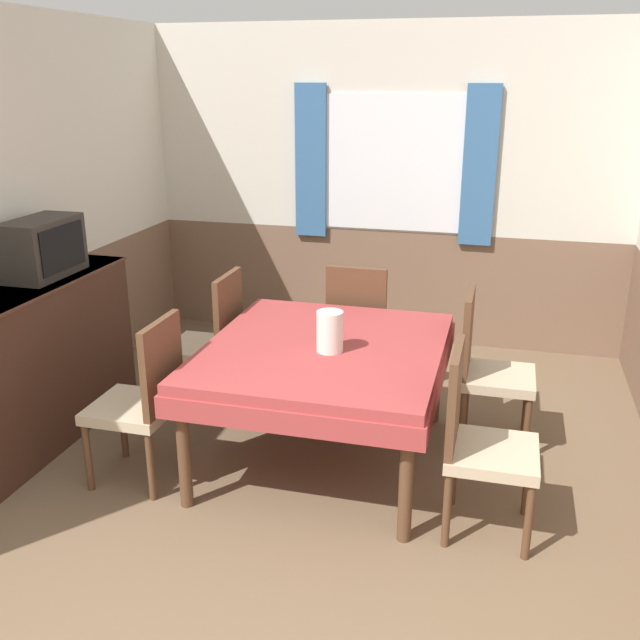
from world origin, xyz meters
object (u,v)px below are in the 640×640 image
(chair_head_window, at_px, (359,325))
(chair_left_near, at_px, (144,397))
(sideboard, at_px, (35,363))
(chair_left_far, at_px, (212,338))
(vase, at_px, (330,331))
(chair_right_far, at_px, (486,365))
(tv, at_px, (43,248))
(chair_right_near, at_px, (478,438))
(dining_table, at_px, (324,362))

(chair_head_window, bearing_deg, chair_left_near, -121.63)
(sideboard, bearing_deg, chair_left_far, 37.87)
(chair_left_far, height_order, vase, chair_left_far)
(chair_right_far, bearing_deg, sideboard, -75.69)
(tv, bearing_deg, chair_left_near, -29.06)
(chair_right_near, height_order, vase, chair_right_near)
(dining_table, xyz_separation_m, tv, (-1.79, 0.01, 0.56))
(chair_left_far, bearing_deg, chair_right_near, -117.89)
(chair_left_near, relative_size, chair_head_window, 1.00)
(chair_left_far, xyz_separation_m, chair_head_window, (0.90, 0.51, 0.00))
(chair_head_window, xyz_separation_m, sideboard, (-1.79, -1.20, 0.00))
(chair_left_near, bearing_deg, chair_left_far, 0.00)
(chair_right_near, bearing_deg, sideboard, -95.75)
(dining_table, distance_m, chair_left_far, 1.03)
(chair_right_far, xyz_separation_m, chair_left_far, (-1.81, 0.00, 0.00))
(chair_left_far, relative_size, chair_head_window, 1.00)
(dining_table, bearing_deg, chair_right_near, -27.89)
(chair_right_far, bearing_deg, chair_right_near, 0.00)
(dining_table, xyz_separation_m, chair_right_near, (0.90, -0.48, -0.12))
(dining_table, xyz_separation_m, chair_head_window, (0.00, 0.99, -0.12))
(sideboard, bearing_deg, chair_right_far, 14.31)
(chair_right_near, distance_m, chair_right_far, 0.96)
(sideboard, relative_size, vase, 6.84)
(dining_table, distance_m, chair_right_far, 1.03)
(chair_right_near, height_order, tv, tv)
(chair_right_near, distance_m, chair_head_window, 1.72)
(chair_right_far, height_order, sideboard, sideboard)
(chair_head_window, relative_size, tv, 1.83)
(chair_left_near, relative_size, sideboard, 0.61)
(chair_left_near, distance_m, chair_right_far, 2.04)
(chair_left_far, height_order, tv, tv)
(sideboard, height_order, vase, sideboard)
(chair_left_near, xyz_separation_m, tv, (-0.89, 0.49, 0.68))
(dining_table, xyz_separation_m, chair_right_far, (0.90, 0.48, -0.12))
(chair_left_near, bearing_deg, chair_right_near, -90.00)
(chair_left_far, bearing_deg, tv, 117.60)
(dining_table, relative_size, vase, 6.62)
(dining_table, height_order, chair_left_far, chair_left_far)
(chair_head_window, relative_size, vase, 4.18)
(chair_left_far, bearing_deg, sideboard, 127.87)
(chair_right_far, xyz_separation_m, vase, (-0.85, -0.56, 0.33))
(sideboard, bearing_deg, chair_head_window, 33.82)
(dining_table, xyz_separation_m, vase, (0.05, -0.08, 0.22))
(chair_right_far, relative_size, chair_left_far, 1.00)
(chair_right_far, bearing_deg, chair_left_far, -90.00)
(dining_table, xyz_separation_m, sideboard, (-1.79, -0.21, -0.12))
(chair_right_far, bearing_deg, chair_head_window, -119.46)
(chair_head_window, distance_m, sideboard, 2.15)
(chair_left_near, xyz_separation_m, chair_head_window, (0.90, 1.47, 0.00))
(chair_right_near, bearing_deg, chair_left_near, -90.00)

